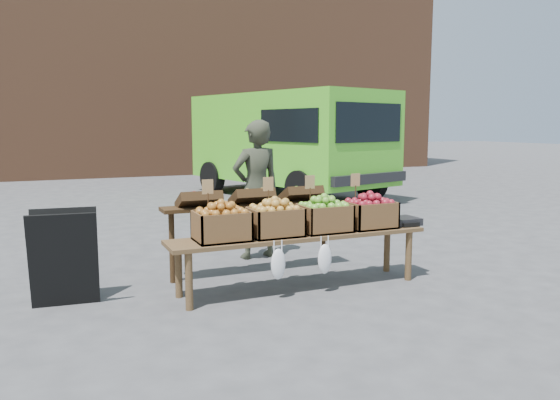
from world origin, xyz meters
name	(u,v)px	position (x,y,z in m)	size (l,w,h in m)	color
ground	(302,288)	(0.00, 0.00, 0.00)	(80.00, 80.00, 0.00)	#4A4A4D
brick_building	(110,26)	(0.00, 15.00, 5.00)	(24.00, 4.00, 10.00)	brown
delivery_van	(288,146)	(2.90, 6.71, 1.18)	(2.42, 5.28, 2.37)	#50C325
vendor	(256,190)	(0.05, 1.41, 0.86)	(0.63, 0.41, 1.72)	#323628
chalkboard_sign	(64,257)	(-2.24, 0.40, 0.45)	(0.59, 0.33, 0.90)	black
back_table	(252,228)	(-0.27, 0.72, 0.52)	(2.10, 0.44, 1.04)	#301F0F
display_bench	(300,261)	(-0.02, 0.00, 0.28)	(2.70, 0.56, 0.57)	brown
crate_golden_apples	(221,226)	(-0.85, 0.00, 0.71)	(0.50, 0.40, 0.28)	#AF7F32
crate_russet_pears	(275,222)	(-0.30, 0.00, 0.71)	(0.50, 0.40, 0.28)	#A78B22
crate_red_apples	(324,218)	(0.25, 0.00, 0.71)	(0.50, 0.40, 0.28)	#4E8A2B
crate_green_apples	(370,215)	(0.80, 0.00, 0.71)	(0.50, 0.40, 0.28)	maroon
weighing_scale	(402,221)	(1.23, 0.00, 0.61)	(0.34, 0.30, 0.08)	black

